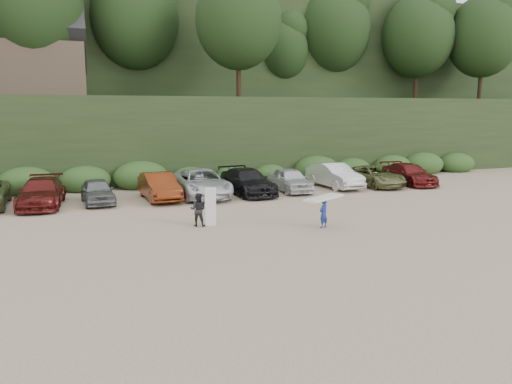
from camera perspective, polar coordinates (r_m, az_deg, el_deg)
name	(u,v)px	position (r m, az deg, el deg)	size (l,w,h in m)	color
ground	(308,231)	(21.35, 5.93, -4.50)	(120.00, 120.00, 0.00)	tan
hillside_backdrop	(157,51)	(55.58, -11.21, 15.56)	(90.00, 41.50, 28.00)	black
parked_cars	(176,185)	(29.34, -9.09, 0.77)	(33.81, 6.13, 1.62)	silver
child_surfer	(324,207)	(21.90, 7.74, -1.68)	(2.30, 1.71, 1.37)	navy
adult_surfer	(199,209)	(22.17, -6.51, -1.98)	(1.20, 0.83, 1.75)	black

